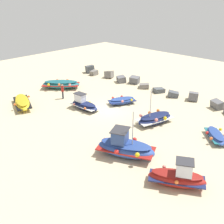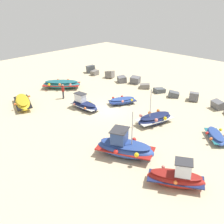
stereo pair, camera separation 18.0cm
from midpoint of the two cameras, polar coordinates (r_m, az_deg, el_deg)
ground_plane at (r=29.70m, az=-0.88°, el=0.41°), size 58.84×58.84×0.00m
fishing_boat_0 at (r=29.92m, az=-5.52°, el=1.59°), size 3.56×1.78×1.64m
fishing_boat_1 at (r=25.42m, az=20.53°, el=-4.59°), size 2.95×3.04×0.68m
fishing_boat_2 at (r=18.99m, az=13.30°, el=-12.83°), size 3.88×2.96×1.93m
fishing_boat_3 at (r=36.86m, az=-10.09°, el=5.61°), size 4.86×4.68×1.00m
fishing_boat_4 at (r=31.99m, az=-17.57°, el=1.90°), size 4.72×3.17×0.93m
fishing_boat_5 at (r=31.18m, az=2.29°, el=2.30°), size 2.51×3.34×0.77m
fishing_boat_6 at (r=21.53m, az=2.81°, el=-7.14°), size 4.85×3.47×3.78m
fishing_boat_7 at (r=26.87m, az=8.90°, el=-1.37°), size 2.42×4.03×3.63m
person_walking at (r=32.99m, az=-9.79°, el=4.37°), size 0.32×0.32×1.75m
breakwater_rocks at (r=36.48m, az=7.19°, el=5.44°), size 26.48×2.69×1.35m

